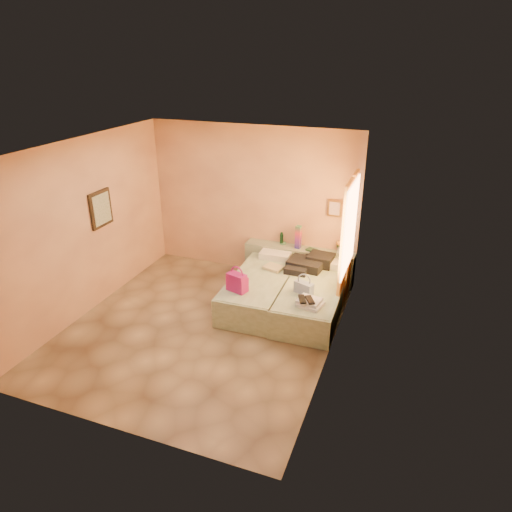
{
  "coord_description": "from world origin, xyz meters",
  "views": [
    {
      "loc": [
        2.89,
        -5.4,
        3.99
      ],
      "look_at": [
        0.58,
        0.85,
        0.96
      ],
      "focal_mm": 32.0,
      "sensor_mm": 36.0,
      "label": 1
    }
  ],
  "objects_px": {
    "green_book": "(312,250)",
    "towel_stack": "(310,303)",
    "blue_handbag": "(304,288)",
    "headboard_ledge": "(299,264)",
    "bed_left": "(261,289)",
    "bed_right": "(312,298)",
    "water_bottle": "(282,238)",
    "magenta_handbag": "(237,282)",
    "flower_vase": "(341,246)"
  },
  "relations": [
    {
      "from": "bed_left",
      "to": "water_bottle",
      "type": "relative_size",
      "value": 8.95
    },
    {
      "from": "bed_right",
      "to": "water_bottle",
      "type": "xyz_separation_m",
      "value": [
        -0.89,
        1.12,
        0.51
      ]
    },
    {
      "from": "water_bottle",
      "to": "flower_vase",
      "type": "distance_m",
      "value": 1.12
    },
    {
      "from": "water_bottle",
      "to": "headboard_ledge",
      "type": "bearing_deg",
      "value": -10.13
    },
    {
      "from": "bed_right",
      "to": "blue_handbag",
      "type": "height_order",
      "value": "blue_handbag"
    },
    {
      "from": "water_bottle",
      "to": "green_book",
      "type": "distance_m",
      "value": 0.63
    },
    {
      "from": "bed_left",
      "to": "water_bottle",
      "type": "xyz_separation_m",
      "value": [
        0.01,
        1.12,
        0.51
      ]
    },
    {
      "from": "green_book",
      "to": "blue_handbag",
      "type": "xyz_separation_m",
      "value": [
        0.2,
        -1.33,
        -0.07
      ]
    },
    {
      "from": "green_book",
      "to": "towel_stack",
      "type": "height_order",
      "value": "green_book"
    },
    {
      "from": "green_book",
      "to": "bed_left",
      "type": "bearing_deg",
      "value": -101.83
    },
    {
      "from": "headboard_ledge",
      "to": "bed_left",
      "type": "relative_size",
      "value": 1.02
    },
    {
      "from": "headboard_ledge",
      "to": "green_book",
      "type": "xyz_separation_m",
      "value": [
        0.24,
        -0.04,
        0.34
      ]
    },
    {
      "from": "bed_right",
      "to": "magenta_handbag",
      "type": "relative_size",
      "value": 6.22
    },
    {
      "from": "bed_left",
      "to": "blue_handbag",
      "type": "relative_size",
      "value": 6.69
    },
    {
      "from": "bed_right",
      "to": "blue_handbag",
      "type": "xyz_separation_m",
      "value": [
        -0.08,
        -0.32,
        0.35
      ]
    },
    {
      "from": "bed_right",
      "to": "towel_stack",
      "type": "bearing_deg",
      "value": -81.73
    },
    {
      "from": "green_book",
      "to": "towel_stack",
      "type": "distance_m",
      "value": 1.72
    },
    {
      "from": "headboard_ledge",
      "to": "bed_left",
      "type": "bearing_deg",
      "value": -109.65
    },
    {
      "from": "towel_stack",
      "to": "green_book",
      "type": "bearing_deg",
      "value": 103.32
    },
    {
      "from": "towel_stack",
      "to": "bed_right",
      "type": "bearing_deg",
      "value": 99.81
    },
    {
      "from": "towel_stack",
      "to": "bed_left",
      "type": "bearing_deg",
      "value": 146.97
    },
    {
      "from": "water_bottle",
      "to": "flower_vase",
      "type": "relative_size",
      "value": 0.85
    },
    {
      "from": "bed_left",
      "to": "magenta_handbag",
      "type": "distance_m",
      "value": 0.74
    },
    {
      "from": "magenta_handbag",
      "to": "blue_handbag",
      "type": "distance_m",
      "value": 1.05
    },
    {
      "from": "bed_left",
      "to": "green_book",
      "type": "relative_size",
      "value": 10.53
    },
    {
      "from": "bed_right",
      "to": "water_bottle",
      "type": "height_order",
      "value": "water_bottle"
    },
    {
      "from": "towel_stack",
      "to": "blue_handbag",
      "type": "bearing_deg",
      "value": 119.56
    },
    {
      "from": "flower_vase",
      "to": "bed_left",
      "type": "bearing_deg",
      "value": -135.44
    },
    {
      "from": "headboard_ledge",
      "to": "magenta_handbag",
      "type": "xyz_separation_m",
      "value": [
        -0.56,
        -1.65,
        0.33
      ]
    },
    {
      "from": "water_bottle",
      "to": "towel_stack",
      "type": "height_order",
      "value": "water_bottle"
    },
    {
      "from": "headboard_ledge",
      "to": "blue_handbag",
      "type": "bearing_deg",
      "value": -71.95
    },
    {
      "from": "blue_handbag",
      "to": "headboard_ledge",
      "type": "bearing_deg",
      "value": 128.91
    },
    {
      "from": "flower_vase",
      "to": "bed_right",
      "type": "bearing_deg",
      "value": -101.42
    },
    {
      "from": "bed_left",
      "to": "green_book",
      "type": "distance_m",
      "value": 1.25
    },
    {
      "from": "blue_handbag",
      "to": "flower_vase",
      "type": "bearing_deg",
      "value": 98.91
    },
    {
      "from": "bed_left",
      "to": "bed_right",
      "type": "height_order",
      "value": "same"
    },
    {
      "from": "green_book",
      "to": "towel_stack",
      "type": "xyz_separation_m",
      "value": [
        0.39,
        -1.67,
        -0.12
      ]
    },
    {
      "from": "headboard_ledge",
      "to": "bed_right",
      "type": "xyz_separation_m",
      "value": [
        0.52,
        -1.05,
        -0.08
      ]
    },
    {
      "from": "bed_left",
      "to": "green_book",
      "type": "height_order",
      "value": "green_book"
    },
    {
      "from": "bed_right",
      "to": "green_book",
      "type": "bearing_deg",
      "value": 104.04
    },
    {
      "from": "water_bottle",
      "to": "bed_left",
      "type": "bearing_deg",
      "value": -90.33
    },
    {
      "from": "flower_vase",
      "to": "blue_handbag",
      "type": "height_order",
      "value": "flower_vase"
    },
    {
      "from": "magenta_handbag",
      "to": "blue_handbag",
      "type": "xyz_separation_m",
      "value": [
        1.01,
        0.28,
        -0.05
      ]
    },
    {
      "from": "water_bottle",
      "to": "green_book",
      "type": "xyz_separation_m",
      "value": [
        0.61,
        -0.11,
        -0.1
      ]
    },
    {
      "from": "bed_right",
      "to": "towel_stack",
      "type": "relative_size",
      "value": 5.71
    },
    {
      "from": "blue_handbag",
      "to": "towel_stack",
      "type": "distance_m",
      "value": 0.39
    },
    {
      "from": "magenta_handbag",
      "to": "flower_vase",
      "type": "bearing_deg",
      "value": 69.1
    },
    {
      "from": "bed_left",
      "to": "flower_vase",
      "type": "bearing_deg",
      "value": 43.02
    },
    {
      "from": "headboard_ledge",
      "to": "magenta_handbag",
      "type": "height_order",
      "value": "magenta_handbag"
    },
    {
      "from": "headboard_ledge",
      "to": "bed_left",
      "type": "height_order",
      "value": "headboard_ledge"
    }
  ]
}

